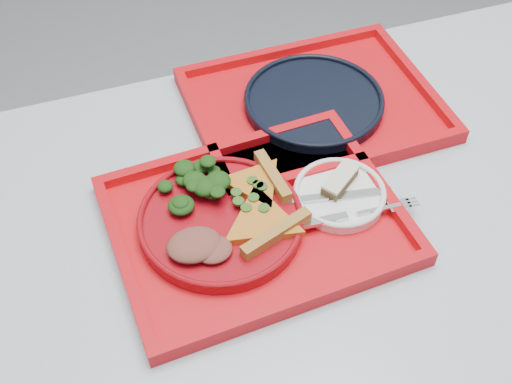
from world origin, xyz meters
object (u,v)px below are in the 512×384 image
at_px(tray_main, 256,223).
at_px(tray_far, 313,108).
at_px(dessert_bar, 340,180).
at_px(navy_plate, 314,102).
at_px(dinner_plate, 221,222).

xyz_separation_m(tray_main, tray_far, (0.19, 0.23, 0.00)).
bearing_deg(tray_far, dessert_bar, -101.87).
bearing_deg(dessert_bar, navy_plate, 42.62).
distance_m(navy_plate, dessert_bar, 0.22).
distance_m(dinner_plate, navy_plate, 0.33).
xyz_separation_m(navy_plate, dessert_bar, (-0.04, -0.21, 0.02)).
bearing_deg(tray_far, tray_main, -131.08).
xyz_separation_m(tray_main, dinner_plate, (-0.05, 0.01, 0.02)).
height_order(dinner_plate, dessert_bar, dessert_bar).
relative_size(tray_far, dessert_bar, 5.83).
bearing_deg(tray_main, dinner_plate, 166.86).
xyz_separation_m(dinner_plate, dessert_bar, (0.21, 0.01, 0.02)).
distance_m(tray_far, navy_plate, 0.01).
distance_m(tray_main, navy_plate, 0.30).
relative_size(tray_far, navy_plate, 1.73).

